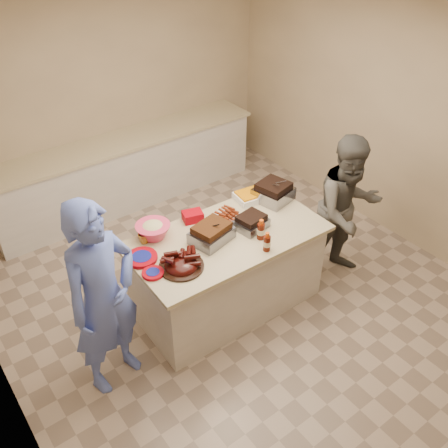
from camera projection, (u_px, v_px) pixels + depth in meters
room at (229, 290)px, 5.31m from camera, size 4.50×5.00×2.70m
back_counter at (127, 171)px, 6.47m from camera, size 3.60×0.64×0.90m
island at (227, 303)px, 5.15m from camera, size 1.88×1.02×0.88m
rib_platter at (181, 267)px, 4.27m from camera, size 0.43×0.43×0.16m
pulled_pork_tray at (212, 240)px, 4.57m from camera, size 0.42×0.36×0.11m
brisket_tray at (251, 228)px, 4.73m from camera, size 0.32×0.28×0.09m
roasting_pan at (273, 200)px, 5.13m from camera, size 0.40×0.40×0.13m
coleslaw_bowl at (154, 236)px, 4.62m from camera, size 0.33×0.33×0.22m
sausage_plate at (227, 219)px, 4.85m from camera, size 0.34×0.34×0.05m
mac_cheese_dish at (252, 199)px, 5.14m from camera, size 0.36×0.29×0.09m
bbq_bottle_a at (260, 238)px, 4.60m from camera, size 0.07×0.07×0.21m
bbq_bottle_b at (266, 250)px, 4.46m from camera, size 0.07×0.07×0.19m
mustard_bottle at (213, 230)px, 4.70m from camera, size 0.04×0.04×0.11m
sauce_bowl at (224, 228)px, 4.72m from camera, size 0.15×0.05×0.15m
plate_stack_large at (142, 259)px, 4.35m from camera, size 0.29×0.29×0.03m
plate_stack_small at (153, 274)px, 4.19m from camera, size 0.19×0.19×0.03m
plastic_cup at (144, 242)px, 4.55m from camera, size 0.11×0.10×0.10m
basket_stack at (193, 220)px, 4.83m from camera, size 0.22×0.19×0.09m
guest_blue at (118, 372)px, 4.44m from camera, size 1.11×1.92×0.43m
guest_gray at (336, 270)px, 5.57m from camera, size 1.15×1.76×0.61m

